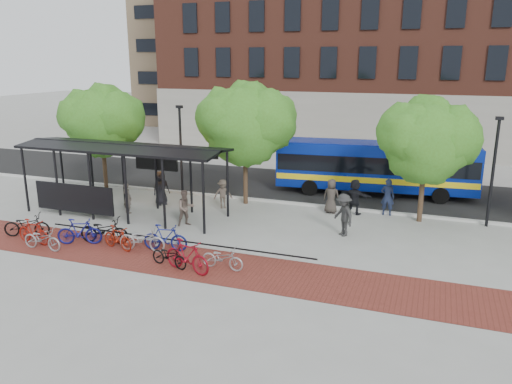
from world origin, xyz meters
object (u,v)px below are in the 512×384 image
(pedestrian_5, at_px, (355,197))
(bike_5, at_px, (118,238))
(bike_3, at_px, (79,232))
(pedestrian_9, at_px, (343,215))
(lamp_post_right, at_px, (493,169))
(pedestrian_7, at_px, (388,197))
(lamp_post_left, at_px, (181,148))
(bike_8, at_px, (169,256))
(pedestrian_1, at_px, (127,198))
(bike_9, at_px, (187,256))
(bike_4, at_px, (104,230))
(pedestrian_6, at_px, (331,196))
(bus_shelter, at_px, (121,155))
(tree_b, at_px, (247,121))
(bus, at_px, (375,165))
(bike_10, at_px, (223,258))
(bike_1, at_px, (33,232))
(pedestrian_0, at_px, (161,188))
(pedestrian_8, at_px, (186,208))
(bike_0, at_px, (27,225))
(bike_6, at_px, (142,239))
(tree_a, at_px, (103,119))
(pedestrian_3, at_px, (223,194))
(bike_2, at_px, (42,239))
(bike_7, at_px, (165,238))

(pedestrian_5, bearing_deg, bike_5, 59.25)
(bike_3, height_order, pedestrian_9, pedestrian_9)
(lamp_post_right, relative_size, pedestrian_7, 2.74)
(lamp_post_left, height_order, bike_8, lamp_post_left)
(pedestrian_1, bearing_deg, bike_9, 159.31)
(bike_4, height_order, pedestrian_6, pedestrian_6)
(bike_4, bearing_deg, bus_shelter, 12.68)
(pedestrian_9, bearing_deg, tree_b, -163.24)
(bus, bearing_deg, pedestrian_1, -150.40)
(bus_shelter, distance_m, pedestrian_1, 2.22)
(lamp_post_left, height_order, bike_10, lamp_post_left)
(bus, distance_m, bike_1, 18.18)
(pedestrian_0, height_order, pedestrian_7, pedestrian_7)
(pedestrian_7, height_order, pedestrian_8, pedestrian_7)
(tree_b, bearing_deg, bike_5, -107.83)
(pedestrian_1, bearing_deg, bike_5, 139.93)
(bike_0, distance_m, bike_1, 1.12)
(bike_6, height_order, pedestrian_5, pedestrian_5)
(bike_8, bearing_deg, bus, -11.79)
(bike_4, relative_size, bike_10, 1.29)
(bike_9, bearing_deg, bike_1, 101.74)
(tree_a, bearing_deg, pedestrian_3, -8.90)
(bike_8, distance_m, bike_10, 2.03)
(lamp_post_left, xyz_separation_m, lamp_post_right, (16.00, 0.00, 0.00))
(bus_shelter, xyz_separation_m, bike_2, (-0.27, -5.40, -2.52))
(lamp_post_left, bearing_deg, bike_5, -79.99)
(bike_4, bearing_deg, bike_9, -117.84)
(bike_4, bearing_deg, bus, -49.52)
(lamp_post_left, xyz_separation_m, bike_2, (-1.40, -9.48, -2.27))
(bus, bearing_deg, pedestrian_6, -115.27)
(bike_7, bearing_deg, pedestrian_0, 21.67)
(pedestrian_1, xyz_separation_m, pedestrian_3, (4.21, 2.43, -0.02))
(pedestrian_8, bearing_deg, bike_6, -139.45)
(pedestrian_6, bearing_deg, lamp_post_left, 2.94)
(bike_6, bearing_deg, bus_shelter, 33.72)
(lamp_post_right, bearing_deg, pedestrian_7, 177.51)
(pedestrian_7, bearing_deg, lamp_post_right, 177.89)
(pedestrian_1, bearing_deg, bike_10, 167.49)
(bike_3, xyz_separation_m, bike_8, (4.72, -0.78, -0.13))
(bike_9, xyz_separation_m, pedestrian_6, (3.48, 9.01, 0.26))
(bike_3, bearing_deg, pedestrian_5, -72.42)
(bike_4, bearing_deg, bike_6, -107.53)
(bike_6, bearing_deg, bike_8, -127.23)
(pedestrian_5, bearing_deg, pedestrian_1, 33.93)
(bike_10, xyz_separation_m, pedestrian_7, (5.07, 8.94, 0.49))
(bus_shelter, xyz_separation_m, bike_5, (2.61, -4.31, -2.50))
(bus_shelter, height_order, bike_7, bus_shelter)
(bike_2, relative_size, pedestrian_3, 1.18)
(pedestrian_0, relative_size, pedestrian_5, 1.01)
(bike_6, relative_size, pedestrian_5, 1.09)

